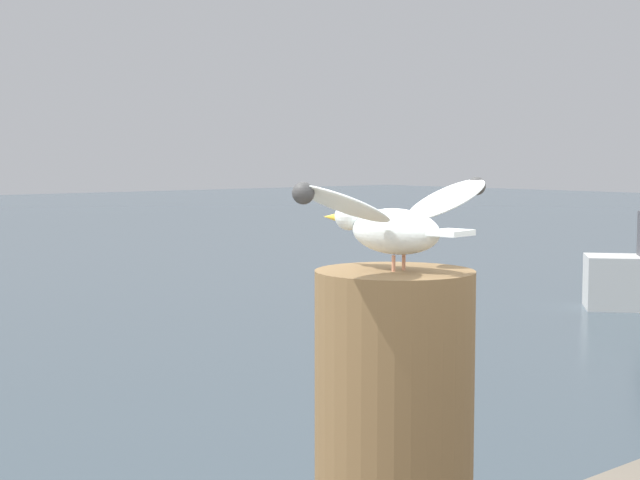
# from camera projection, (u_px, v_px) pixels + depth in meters

# --- Properties ---
(seagull) EXTENTS (0.64, 0.39, 0.20)m
(seagull) POSITION_uv_depth(u_px,v_px,m) (394.00, 219.00, 2.09)
(seagull) COLOR tan
(seagull) RESTS_ON mooring_post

